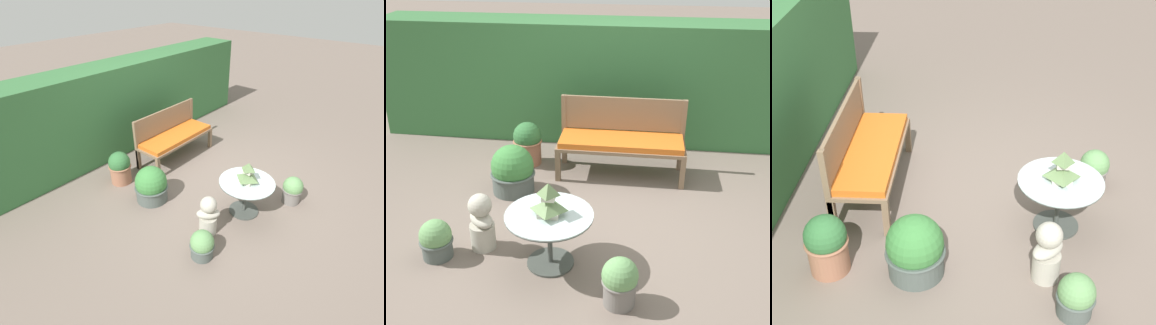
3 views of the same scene
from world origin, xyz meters
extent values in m
plane|color=#75665B|center=(0.00, 0.00, 0.00)|extent=(30.00, 30.00, 0.00)
cube|color=#38703D|center=(0.00, 2.29, 0.81)|extent=(6.40, 0.78, 1.62)
cube|color=#7F664C|center=(-0.51, 0.82, 0.19)|extent=(0.06, 0.06, 0.38)
cube|color=#7F664C|center=(0.94, 0.82, 0.19)|extent=(0.06, 0.06, 0.38)
cube|color=#7F664C|center=(-0.51, 1.30, 0.19)|extent=(0.06, 0.06, 0.38)
cube|color=#7F664C|center=(0.94, 1.30, 0.19)|extent=(0.06, 0.06, 0.38)
cube|color=#7F664C|center=(0.22, 1.06, 0.40)|extent=(1.51, 0.55, 0.04)
cube|color=orange|center=(0.22, 1.06, 0.45)|extent=(1.45, 0.50, 0.07)
cube|color=#7F664C|center=(-0.51, 1.31, 0.45)|extent=(0.06, 0.06, 0.90)
cube|color=#7F664C|center=(0.94, 1.31, 0.45)|extent=(0.06, 0.06, 0.90)
cube|color=#7F664C|center=(0.22, 1.31, 0.70)|extent=(1.45, 0.04, 0.41)
cylinder|color=#424742|center=(-0.31, -0.74, 0.01)|extent=(0.43, 0.43, 0.02)
cylinder|color=#424742|center=(-0.31, -0.74, 0.25)|extent=(0.04, 0.04, 0.51)
cylinder|color=silver|center=(-0.31, -0.74, 0.51)|extent=(0.77, 0.77, 0.01)
torus|color=#424742|center=(-0.31, -0.74, 0.50)|extent=(0.77, 0.77, 0.02)
cube|color=beige|center=(-0.31, -0.74, 0.55)|extent=(0.18, 0.18, 0.05)
pyramid|color=#668451|center=(-0.31, -0.74, 0.62)|extent=(0.25, 0.25, 0.10)
cube|color=beige|center=(-0.31, -0.74, 0.69)|extent=(0.11, 0.11, 0.05)
pyramid|color=#668451|center=(-0.31, -0.74, 0.77)|extent=(0.15, 0.15, 0.11)
cylinder|color=#B7B2A3|center=(-0.98, -0.59, 0.13)|extent=(0.23, 0.23, 0.25)
ellipsoid|color=#B7B2A3|center=(-0.98, -0.59, 0.31)|extent=(0.34, 0.35, 0.12)
sphere|color=#B7B2A3|center=(-0.98, -0.59, 0.46)|extent=(0.22, 0.22, 0.22)
cylinder|color=#9E664C|center=(-0.97, 1.23, 0.16)|extent=(0.33, 0.33, 0.31)
torus|color=#9E664C|center=(-0.97, 1.23, 0.30)|extent=(0.37, 0.37, 0.03)
sphere|color=#336B38|center=(-0.97, 1.23, 0.37)|extent=(0.35, 0.35, 0.35)
cylinder|color=slate|center=(0.34, -1.18, 0.12)|extent=(0.26, 0.26, 0.23)
torus|color=slate|center=(0.34, -1.18, 0.22)|extent=(0.29, 0.29, 0.03)
sphere|color=#66995B|center=(0.34, -1.18, 0.28)|extent=(0.30, 0.30, 0.30)
cylinder|color=#4C5651|center=(-1.36, -0.78, 0.09)|extent=(0.28, 0.28, 0.18)
torus|color=#4C5651|center=(-1.36, -0.78, 0.17)|extent=(0.31, 0.31, 0.03)
sphere|color=#66995B|center=(-1.36, -0.78, 0.23)|extent=(0.29, 0.29, 0.29)
cylinder|color=#4C5651|center=(-0.97, 0.49, 0.12)|extent=(0.47, 0.47, 0.24)
torus|color=#4C5651|center=(-0.97, 0.49, 0.23)|extent=(0.51, 0.51, 0.03)
sphere|color=#3D7F3D|center=(-0.97, 0.49, 0.32)|extent=(0.48, 0.48, 0.48)
camera|label=1|loc=(-3.39, -2.31, 2.92)|focal=28.00mm
camera|label=2|loc=(0.41, -4.18, 2.76)|focal=45.00mm
camera|label=3|loc=(-4.22, -0.06, 3.29)|focal=50.00mm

